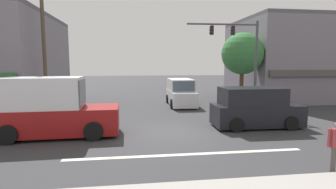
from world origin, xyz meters
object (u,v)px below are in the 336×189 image
utility_pole_near_left (44,43)px  van_crossing_rightbound (255,108)px  street_tree (242,54)px  box_truck_crossing_leftbound (52,110)px  van_approaching_near (181,93)px  traffic_light_mast (242,51)px

utility_pole_near_left → van_crossing_rightbound: size_ratio=1.92×
street_tree → box_truck_crossing_leftbound: 14.86m
van_crossing_rightbound → van_approaching_near: bearing=108.3°
traffic_light_mast → van_approaching_near: bearing=134.9°
street_tree → van_crossing_rightbound: (-2.32, -7.18, -3.12)m
street_tree → van_crossing_rightbound: street_tree is taller
van_crossing_rightbound → van_approaching_near: (-2.56, 7.74, 0.00)m
van_approaching_near → street_tree: bearing=-6.5°
utility_pole_near_left → traffic_light_mast: 12.82m
traffic_light_mast → street_tree: bearing=66.5°
van_crossing_rightbound → street_tree: bearing=72.1°
van_crossing_rightbound → box_truck_crossing_leftbound: (-10.09, -0.48, 0.25)m
van_approaching_near → utility_pole_near_left: bearing=-160.3°
street_tree → utility_pole_near_left: (-14.12, -2.76, 0.48)m
van_crossing_rightbound → box_truck_crossing_leftbound: bearing=-177.3°
utility_pole_near_left → van_approaching_near: (9.25, 3.32, -3.60)m
box_truck_crossing_leftbound → van_approaching_near: box_truck_crossing_leftbound is taller
box_truck_crossing_leftbound → street_tree: bearing=31.7°
traffic_light_mast → van_crossing_rightbound: bearing=-103.6°
traffic_light_mast → van_crossing_rightbound: (-1.00, -4.16, -3.17)m
traffic_light_mast → van_approaching_near: (-3.56, 3.58, -3.17)m
street_tree → van_crossing_rightbound: bearing=-107.9°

